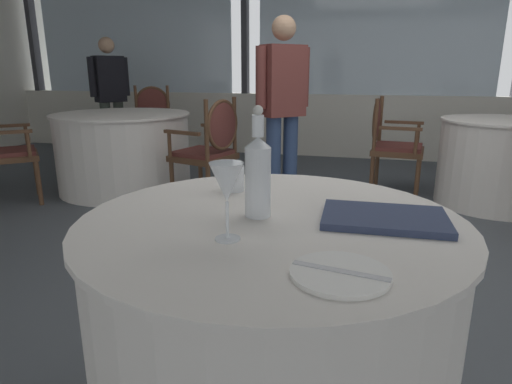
% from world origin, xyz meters
% --- Properties ---
extents(ground_plane, '(14.28, 14.28, 0.00)m').
position_xyz_m(ground_plane, '(0.00, 0.00, 0.00)').
color(ground_plane, '#4C5156').
extents(window_wall_far, '(10.98, 0.14, 2.71)m').
position_xyz_m(window_wall_far, '(0.00, 3.40, 1.08)').
color(window_wall_far, silver).
rests_on(window_wall_far, ground_plane).
extents(foreground_table, '(1.10, 1.10, 0.76)m').
position_xyz_m(foreground_table, '(-0.23, -1.58, 0.38)').
color(foreground_table, white).
rests_on(foreground_table, ground_plane).
extents(side_plate, '(0.21, 0.21, 0.01)m').
position_xyz_m(side_plate, '(-0.02, -1.90, 0.77)').
color(side_plate, white).
rests_on(side_plate, foreground_table).
extents(butter_knife, '(0.20, 0.05, 0.00)m').
position_xyz_m(butter_knife, '(-0.02, -1.90, 0.77)').
color(butter_knife, silver).
rests_on(butter_knife, foreground_table).
extents(water_bottle, '(0.07, 0.07, 0.32)m').
position_xyz_m(water_bottle, '(-0.28, -1.57, 0.89)').
color(water_bottle, white).
rests_on(water_bottle, foreground_table).
extents(wine_glass, '(0.08, 0.08, 0.20)m').
position_xyz_m(wine_glass, '(-0.31, -1.77, 0.91)').
color(wine_glass, white).
rests_on(wine_glass, foreground_table).
extents(water_tumbler, '(0.07, 0.07, 0.09)m').
position_xyz_m(water_tumbler, '(-0.43, -1.32, 0.81)').
color(water_tumbler, white).
rests_on(water_tumbler, foreground_table).
extents(menu_book, '(0.35, 0.24, 0.02)m').
position_xyz_m(menu_book, '(0.07, -1.53, 0.77)').
color(menu_book, '#2D3856').
rests_on(menu_book, foreground_table).
extents(background_table_0, '(1.01, 1.01, 0.76)m').
position_xyz_m(background_table_0, '(1.13, 1.45, 0.38)').
color(background_table_0, white).
rests_on(background_table_0, ground_plane).
extents(dining_chair_0_0, '(0.52, 0.58, 0.93)m').
position_xyz_m(dining_chair_0_0, '(0.21, 1.56, 0.54)').
color(dining_chair_0_0, brown).
rests_on(dining_chair_0_0, ground_plane).
extents(background_table_1, '(1.33, 1.33, 0.76)m').
position_xyz_m(background_table_1, '(-2.35, 1.11, 0.38)').
color(background_table_1, white).
rests_on(background_table_1, ground_plane).
extents(dining_chair_1_1, '(0.57, 0.62, 0.95)m').
position_xyz_m(dining_chair_1_1, '(-1.30, 0.79, 0.55)').
color(dining_chair_1_1, brown).
rests_on(dining_chair_1_1, ground_plane).
extents(dining_chair_1_2, '(0.61, 0.55, 0.99)m').
position_xyz_m(dining_chair_1_2, '(-2.59, 2.17, 0.58)').
color(dining_chair_1_2, brown).
rests_on(dining_chair_1_2, ground_plane).
extents(diner_person_0, '(0.37, 0.45, 1.57)m').
position_xyz_m(diner_person_0, '(-3.28, 2.41, 0.89)').
color(diner_person_0, '#424C42').
rests_on(diner_person_0, ground_plane).
extents(diner_person_1, '(0.40, 0.40, 1.61)m').
position_xyz_m(diner_person_1, '(-0.72, 1.02, 0.91)').
color(diner_person_1, '#334770').
rests_on(diner_person_1, ground_plane).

